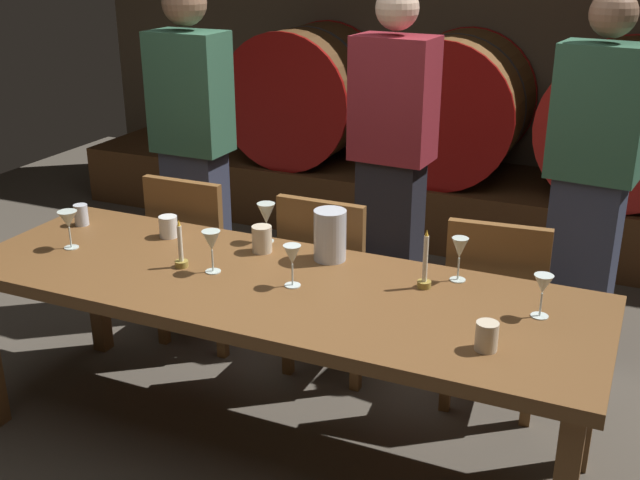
# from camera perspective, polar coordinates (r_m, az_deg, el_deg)

# --- Properties ---
(ground_plane) EXTENTS (7.75, 7.75, 0.00)m
(ground_plane) POSITION_cam_1_polar(r_m,az_deg,el_deg) (3.28, -3.75, -14.35)
(ground_plane) COLOR #4C443A
(back_wall) EXTENTS (5.96, 0.24, 2.79)m
(back_wall) POSITION_cam_1_polar(r_m,az_deg,el_deg) (5.68, 11.41, 15.78)
(back_wall) COLOR brown
(back_wall) RESTS_ON ground
(barrel_shelf) EXTENTS (5.37, 0.90, 0.41)m
(barrel_shelf) POSITION_cam_1_polar(r_m,az_deg,el_deg) (5.40, 9.15, 2.71)
(barrel_shelf) COLOR #4C2D16
(barrel_shelf) RESTS_ON ground
(wine_barrel_left) EXTENTS (0.94, 0.81, 0.94)m
(wine_barrel_left) POSITION_cam_1_polar(r_m,az_deg,el_deg) (5.57, -0.99, 10.70)
(wine_barrel_left) COLOR #513319
(wine_barrel_left) RESTS_ON barrel_shelf
(wine_barrel_center) EXTENTS (0.94, 0.81, 0.94)m
(wine_barrel_center) POSITION_cam_1_polar(r_m,az_deg,el_deg) (5.22, 9.84, 9.66)
(wine_barrel_center) COLOR brown
(wine_barrel_center) RESTS_ON barrel_shelf
(wine_barrel_right) EXTENTS (0.94, 0.81, 0.94)m
(wine_barrel_right) POSITION_cam_1_polar(r_m,az_deg,el_deg) (5.07, 21.39, 8.16)
(wine_barrel_right) COLOR brown
(wine_barrel_right) RESTS_ON barrel_shelf
(dining_table) EXTENTS (2.44, 0.81, 0.72)m
(dining_table) POSITION_cam_1_polar(r_m,az_deg,el_deg) (2.92, -3.55, -4.26)
(dining_table) COLOR brown
(dining_table) RESTS_ON ground
(chair_left) EXTENTS (0.40, 0.40, 0.88)m
(chair_left) POSITION_cam_1_polar(r_m,az_deg,el_deg) (3.81, -8.93, -0.85)
(chair_left) COLOR brown
(chair_left) RESTS_ON ground
(chair_center) EXTENTS (0.40, 0.40, 0.88)m
(chair_center) POSITION_cam_1_polar(r_m,az_deg,el_deg) (3.49, 0.74, -2.69)
(chair_center) COLOR brown
(chair_center) RESTS_ON ground
(chair_right) EXTENTS (0.43, 0.43, 0.88)m
(chair_right) POSITION_cam_1_polar(r_m,az_deg,el_deg) (3.32, 12.79, -4.62)
(chair_right) COLOR brown
(chair_right) RESTS_ON ground
(guest_left) EXTENTS (0.38, 0.25, 1.72)m
(guest_left) POSITION_cam_1_polar(r_m,az_deg,el_deg) (4.08, -9.30, 6.60)
(guest_left) COLOR #33384C
(guest_left) RESTS_ON ground
(guest_center) EXTENTS (0.40, 0.26, 1.71)m
(guest_center) POSITION_cam_1_polar(r_m,az_deg,el_deg) (3.81, 5.30, 5.55)
(guest_center) COLOR black
(guest_center) RESTS_ON ground
(guest_right) EXTENTS (0.41, 0.29, 1.72)m
(guest_right) POSITION_cam_1_polar(r_m,az_deg,el_deg) (3.67, 19.28, 3.82)
(guest_right) COLOR #33384C
(guest_right) RESTS_ON ground
(candle_left) EXTENTS (0.05, 0.05, 0.19)m
(candle_left) POSITION_cam_1_polar(r_m,az_deg,el_deg) (3.04, -10.19, -1.04)
(candle_left) COLOR olive
(candle_left) RESTS_ON dining_table
(candle_right) EXTENTS (0.05, 0.05, 0.23)m
(candle_right) POSITION_cam_1_polar(r_m,az_deg,el_deg) (2.84, 7.71, -2.29)
(candle_right) COLOR olive
(candle_right) RESTS_ON dining_table
(pitcher) EXTENTS (0.13, 0.13, 0.20)m
(pitcher) POSITION_cam_1_polar(r_m,az_deg,el_deg) (3.04, 0.74, 0.36)
(pitcher) COLOR silver
(pitcher) RESTS_ON dining_table
(wine_glass_far_left) EXTENTS (0.08, 0.08, 0.16)m
(wine_glass_far_left) POSITION_cam_1_polar(r_m,az_deg,el_deg) (3.31, -18.04, 1.39)
(wine_glass_far_left) COLOR silver
(wine_glass_far_left) RESTS_ON dining_table
(wine_glass_left) EXTENTS (0.07, 0.07, 0.17)m
(wine_glass_left) POSITION_cam_1_polar(r_m,az_deg,el_deg) (2.95, -7.98, -0.14)
(wine_glass_left) COLOR silver
(wine_glass_left) RESTS_ON dining_table
(wine_glass_center_left) EXTENTS (0.08, 0.08, 0.17)m
(wine_glass_center_left) POSITION_cam_1_polar(r_m,az_deg,el_deg) (3.23, -3.98, 1.88)
(wine_glass_center_left) COLOR silver
(wine_glass_center_left) RESTS_ON dining_table
(wine_glass_center_right) EXTENTS (0.07, 0.07, 0.16)m
(wine_glass_center_right) POSITION_cam_1_polar(r_m,az_deg,el_deg) (2.81, -2.06, -1.21)
(wine_glass_center_right) COLOR silver
(wine_glass_center_right) RESTS_ON dining_table
(wine_glass_right) EXTENTS (0.06, 0.06, 0.17)m
(wine_glass_right) POSITION_cam_1_polar(r_m,az_deg,el_deg) (2.89, 10.23, -0.71)
(wine_glass_right) COLOR silver
(wine_glass_right) RESTS_ON dining_table
(wine_glass_far_right) EXTENTS (0.07, 0.07, 0.15)m
(wine_glass_far_right) POSITION_cam_1_polar(r_m,az_deg,el_deg) (2.69, 16.07, -3.27)
(wine_glass_far_right) COLOR silver
(wine_glass_far_right) RESTS_ON dining_table
(cup_far_left) EXTENTS (0.06, 0.06, 0.09)m
(cup_far_left) POSITION_cam_1_polar(r_m,az_deg,el_deg) (3.59, -17.16, 1.78)
(cup_far_left) COLOR silver
(cup_far_left) RESTS_ON dining_table
(cup_center_left) EXTENTS (0.08, 0.08, 0.09)m
(cup_center_left) POSITION_cam_1_polar(r_m,az_deg,el_deg) (3.36, -11.09, 0.97)
(cup_center_left) COLOR white
(cup_center_left) RESTS_ON dining_table
(cup_center_right) EXTENTS (0.08, 0.08, 0.11)m
(cup_center_right) POSITION_cam_1_polar(r_m,az_deg,el_deg) (3.14, -4.29, 0.07)
(cup_center_right) COLOR beige
(cup_center_right) RESTS_ON dining_table
(cup_far_right) EXTENTS (0.07, 0.07, 0.09)m
(cup_far_right) POSITION_cam_1_polar(r_m,az_deg,el_deg) (2.46, 12.15, -6.93)
(cup_far_right) COLOR beige
(cup_far_right) RESTS_ON dining_table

